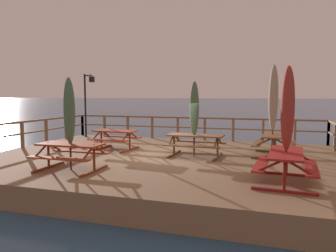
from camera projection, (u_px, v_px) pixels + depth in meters
name	position (u px, v px, depth m)	size (l,w,h in m)	color
ground_plane	(162.00, 174.00, 11.21)	(600.00, 600.00, 0.00)	navy
wooden_deck	(162.00, 165.00, 11.18)	(12.25, 9.08, 0.64)	#846647
railing_waterside_far	(191.00, 125.00, 15.25)	(12.05, 0.10, 1.09)	brown
railing_side_left	(22.00, 130.00, 12.86)	(0.10, 8.88, 1.09)	brown
picnic_table_mid_right	(274.00, 140.00, 11.13)	(1.52, 1.93, 0.78)	brown
picnic_table_back_left	(286.00, 160.00, 7.67)	(1.55, 2.11, 0.78)	maroon
picnic_table_mid_centre	(195.00, 140.00, 11.07)	(1.99, 1.49, 0.78)	brown
picnic_table_mid_left	(71.00, 151.00, 9.02)	(1.86, 1.40, 0.78)	#993819
picnic_table_front_right	(115.00, 136.00, 12.46)	(1.77, 1.54, 0.78)	#993819
patio_umbrella_tall_front	(273.00, 98.00, 10.97)	(0.32, 0.32, 3.17)	#4C3828
patio_umbrella_short_front	(288.00, 109.00, 7.57)	(0.32, 0.32, 2.83)	#4C3828
patio_umbrella_tall_mid_right	(194.00, 109.00, 10.97)	(0.32, 0.32, 2.61)	#4C3828
patio_umbrella_tall_back_left	(69.00, 111.00, 8.97)	(0.32, 0.32, 2.63)	#4C3828
lamp_post_hooked	(88.00, 96.00, 16.09)	(0.66, 0.33, 3.20)	black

